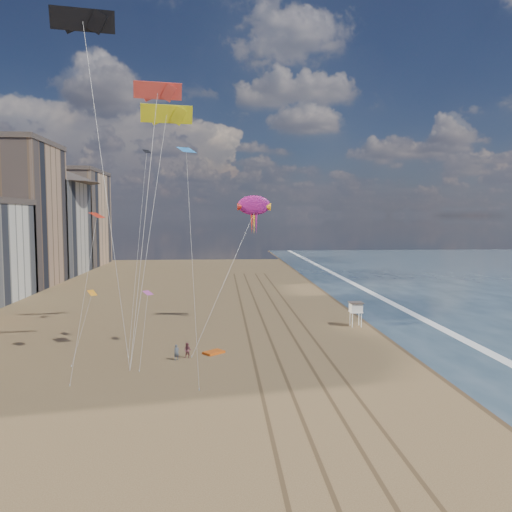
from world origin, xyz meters
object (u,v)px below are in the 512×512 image
at_px(lifeguard_stand, 356,308).
at_px(show_kite, 254,206).
at_px(kite_flyer_a, 177,352).
at_px(kite_flyer_b, 188,350).
at_px(grounded_kite, 214,352).

height_order(lifeguard_stand, show_kite, show_kite).
bearing_deg(kite_flyer_a, kite_flyer_b, -4.98).
relative_size(lifeguard_stand, grounded_kite, 1.54).
relative_size(grounded_kite, show_kite, 0.09).
bearing_deg(kite_flyer_b, grounded_kite, 45.82).
relative_size(lifeguard_stand, kite_flyer_a, 2.04).
xyz_separation_m(grounded_kite, show_kite, (5.04, 13.38, 15.27)).
bearing_deg(grounded_kite, kite_flyer_a, 169.45).
xyz_separation_m(lifeguard_stand, show_kite, (-12.88, 2.06, 12.98)).
bearing_deg(lifeguard_stand, show_kite, 170.89).
xyz_separation_m(lifeguard_stand, grounded_kite, (-17.92, -11.31, -2.29)).
xyz_separation_m(lifeguard_stand, kite_flyer_a, (-21.52, -13.37, -1.64)).
height_order(lifeguard_stand, kite_flyer_b, lifeguard_stand).
bearing_deg(kite_flyer_b, kite_flyer_a, -138.29).
height_order(lifeguard_stand, kite_flyer_a, lifeguard_stand).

